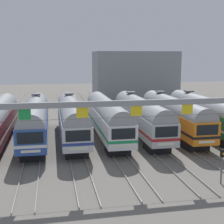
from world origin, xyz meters
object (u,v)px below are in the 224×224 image
Objects in this scene: commuter_train_white at (107,116)px; catenary_gantry at (136,113)px; commuter_train_blue at (35,119)px; commuter_train_silver at (72,118)px; commuter_train_stainless at (141,115)px; yard_signal_mast at (222,159)px; commuter_train_green at (205,113)px; commuter_train_orange at (173,114)px.

commuter_train_white is 0.59× the size of catenary_gantry.
commuter_train_silver is at bearing 0.00° from commuter_train_blue.
commuter_train_stainless reaches higher than yard_signal_mast.
commuter_train_stainless and commuter_train_green have the same top height.
commuter_train_blue is 1.00× the size of commuter_train_orange.
commuter_train_blue is 16.94m from commuter_train_orange.
commuter_train_green is at bearing 46.74° from catenary_gantry.
catenary_gantry is at bearing -90.00° from commuter_train_white.
commuter_train_orange is at bearing 0.00° from commuter_train_silver.
commuter_train_white is 12.70m from commuter_train_green.
commuter_train_white is at bearing -179.98° from commuter_train_green.
commuter_train_blue is 8.47m from commuter_train_white.
commuter_train_white is at bearing 90.00° from catenary_gantry.
commuter_train_green reaches higher than yard_signal_mast.
commuter_train_orange is at bearing 0.00° from commuter_train_stainless.
yard_signal_mast is at bearing -97.74° from commuter_train_orange.
commuter_train_silver is at bearing 180.00° from commuter_train_orange.
commuter_train_blue is 1.00× the size of commuter_train_white.
commuter_train_stainless is 4.23m from commuter_train_orange.
catenary_gantry is (-4.23, -13.50, 2.76)m from commuter_train_stainless.
catenary_gantry reaches higher than yard_signal_mast.
commuter_train_blue is at bearing 180.00° from commuter_train_green.
commuter_train_blue is 1.00× the size of commuter_train_silver.
commuter_train_stainless is at bearing 97.74° from yard_signal_mast.
commuter_train_stainless is at bearing 0.06° from commuter_train_white.
commuter_train_silver reaches higher than yard_signal_mast.
catenary_gantry is (4.23, -13.50, 2.76)m from commuter_train_silver.
commuter_train_stainless is 1.00× the size of commuter_train_orange.
commuter_train_white is 1.00× the size of commuter_train_orange.
commuter_train_white is 1.00× the size of commuter_train_green.
commuter_train_silver is at bearing 179.94° from commuter_train_white.
commuter_train_white is 13.77m from catenary_gantry.
commuter_train_silver is 8.47m from commuter_train_stainless.
commuter_train_blue reaches higher than commuter_train_white.
commuter_train_silver is 1.00× the size of commuter_train_green.
commuter_train_green is at bearing 0.02° from commuter_train_white.
commuter_train_blue and commuter_train_stainless have the same top height.
commuter_train_green reaches higher than commuter_train_white.
commuter_train_green is (21.17, 0.00, 0.00)m from commuter_train_blue.
commuter_train_stainless is (8.47, 0.00, 0.00)m from commuter_train_silver.
commuter_train_silver is 14.41m from catenary_gantry.
commuter_train_blue is 6.47× the size of yard_signal_mast.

